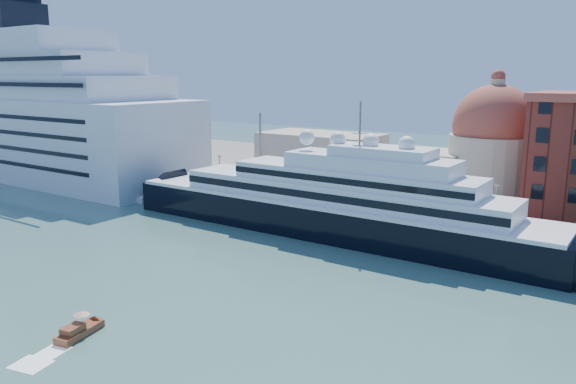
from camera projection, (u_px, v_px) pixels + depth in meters
The scene contains 9 objects.
ground at pixel (234, 265), 85.25m from camera, with size 400.00×400.00×0.00m, color #3B675F.
quay at pixel (343, 213), 112.40m from camera, with size 180.00×10.00×2.50m, color gray.
land at pixel (420, 182), 145.49m from camera, with size 260.00×72.00×2.00m, color slate.
quay_fence at pixel (332, 208), 108.39m from camera, with size 180.00×0.10×1.20m, color slate.
superyacht at pixel (314, 205), 102.82m from camera, with size 93.82×13.01×28.04m.
service_barge at pixel (132, 197), 129.56m from camera, with size 11.51×4.08×2.57m.
water_taxi at pixel (79, 330), 61.88m from camera, with size 3.20×6.20×2.81m.
church at pixel (421, 154), 125.98m from camera, with size 66.00×18.00×25.50m.
lamp_posts at pixel (286, 166), 116.27m from camera, with size 120.80×2.40×18.00m.
Camera 1 is at (52.80, -62.18, 28.35)m, focal length 35.00 mm.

